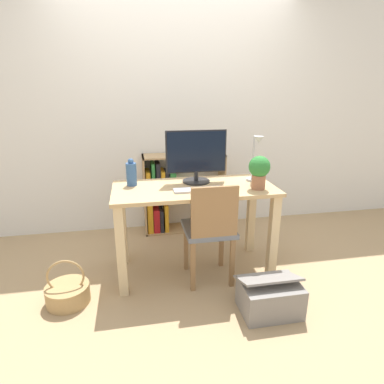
# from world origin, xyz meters

# --- Properties ---
(ground_plane) EXTENTS (10.00, 10.00, 0.00)m
(ground_plane) POSITION_xyz_m (0.00, 0.00, 0.00)
(ground_plane) COLOR tan
(wall_back) EXTENTS (8.00, 0.05, 2.60)m
(wall_back) POSITION_xyz_m (0.00, 1.06, 1.30)
(wall_back) COLOR silver
(wall_back) RESTS_ON ground_plane
(desk) EXTENTS (1.34, 0.62, 0.78)m
(desk) POSITION_xyz_m (0.00, 0.00, 0.62)
(desk) COLOR tan
(desk) RESTS_ON ground_plane
(monitor) EXTENTS (0.52, 0.24, 0.45)m
(monitor) POSITION_xyz_m (0.04, 0.14, 1.02)
(monitor) COLOR #232326
(monitor) RESTS_ON desk
(keyboard) EXTENTS (0.39, 0.11, 0.02)m
(keyboard) POSITION_xyz_m (0.01, -0.11, 0.79)
(keyboard) COLOR #B2B2B7
(keyboard) RESTS_ON desk
(vase) EXTENTS (0.09, 0.09, 0.23)m
(vase) POSITION_xyz_m (-0.51, 0.14, 0.88)
(vase) COLOR #33598C
(vase) RESTS_ON desk
(desk_lamp) EXTENTS (0.10, 0.19, 0.40)m
(desk_lamp) POSITION_xyz_m (0.54, 0.04, 1.03)
(desk_lamp) COLOR #B7B7BC
(desk_lamp) RESTS_ON desk
(potted_plant) EXTENTS (0.17, 0.17, 0.27)m
(potted_plant) POSITION_xyz_m (0.50, -0.15, 0.94)
(potted_plant) COLOR #9E6647
(potted_plant) RESTS_ON desk
(chair) EXTENTS (0.40, 0.40, 0.87)m
(chair) POSITION_xyz_m (0.09, -0.20, 0.49)
(chair) COLOR slate
(chair) RESTS_ON ground_plane
(bookshelf) EXTENTS (0.89, 0.28, 0.87)m
(bookshelf) POSITION_xyz_m (-0.12, 0.88, 0.42)
(bookshelf) COLOR tan
(bookshelf) RESTS_ON ground_plane
(basket) EXTENTS (0.32, 0.32, 0.36)m
(basket) POSITION_xyz_m (-1.03, -0.28, 0.08)
(basket) COLOR tan
(basket) RESTS_ON ground_plane
(storage_box) EXTENTS (0.43, 0.37, 0.30)m
(storage_box) POSITION_xyz_m (0.43, -0.66, 0.12)
(storage_box) COLOR gray
(storage_box) RESTS_ON ground_plane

